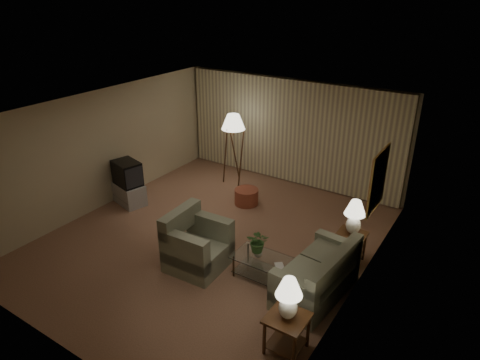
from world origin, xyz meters
name	(u,v)px	position (x,y,z in m)	size (l,w,h in m)	color
ground	(211,238)	(0.00, 0.00, 0.00)	(7.00, 7.00, 0.00)	#A8755D
room_shell	(251,138)	(0.02, 1.51, 1.75)	(6.04, 7.02, 2.72)	#C0B493
sofa	(316,276)	(2.50, -0.44, 0.37)	(1.80, 1.14, 0.73)	gray
armchair	(198,246)	(0.37, -0.88, 0.43)	(1.10, 1.05, 0.86)	gray
side_table_near	(287,327)	(2.65, -1.79, 0.41)	(0.56, 0.56, 0.60)	#3C2010
side_table_far	(351,242)	(2.65, 0.81, 0.40)	(0.52, 0.43, 0.60)	#3C2010
table_lamp_near	(289,295)	(2.65, -1.79, 0.98)	(0.37, 0.37, 0.64)	white
table_lamp_far	(355,214)	(2.65, 0.81, 0.99)	(0.39, 0.39, 0.67)	white
coffee_table	(265,265)	(1.59, -0.54, 0.28)	(1.15, 0.63, 0.41)	silver
tv_cabinet	(130,194)	(-2.55, 0.21, 0.25)	(0.89, 0.68, 0.50)	#AAAAAC
crt_tv	(127,173)	(-2.55, 0.21, 0.78)	(0.76, 0.63, 0.57)	black
floor_lamp	(233,148)	(-1.14, 2.54, 0.97)	(0.60, 0.60, 1.84)	#3C2010
ottoman	(246,197)	(-0.21, 1.69, 0.19)	(0.56, 0.56, 0.37)	#9B4B34
vase	(258,253)	(1.44, -0.54, 0.49)	(0.15, 0.15, 0.15)	silver
flowers	(258,239)	(1.44, -0.54, 0.78)	(0.38, 0.33, 0.42)	#39652D
book	(275,266)	(1.84, -0.64, 0.42)	(0.15, 0.20, 0.02)	olive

